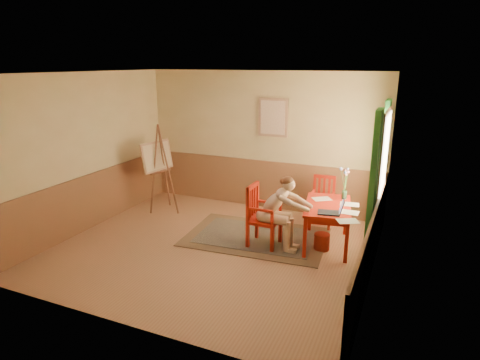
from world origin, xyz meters
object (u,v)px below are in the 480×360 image
at_px(chair_left, 261,216).
at_px(chair_back, 322,201).
at_px(table, 328,210).
at_px(laptop, 333,211).
at_px(figure, 278,209).
at_px(easel, 158,160).

relative_size(chair_left, chair_back, 1.12).
xyz_separation_m(table, chair_left, (-1.00, -0.40, -0.11)).
bearing_deg(laptop, chair_back, 108.67).
relative_size(figure, easel, 0.70).
relative_size(table, easel, 0.73).
bearing_deg(table, figure, -149.54).
xyz_separation_m(table, laptop, (0.15, -0.37, 0.14)).
bearing_deg(chair_left, chair_back, 60.25).
relative_size(table, chair_left, 1.25).
height_order(chair_back, easel, easel).
xyz_separation_m(chair_left, easel, (-2.52, 0.80, 0.54)).
bearing_deg(table, chair_left, -158.12).
xyz_separation_m(table, chair_back, (-0.27, 0.87, -0.17)).
height_order(table, figure, figure).
bearing_deg(figure, laptop, 3.19).
bearing_deg(figure, chair_left, 176.62).
distance_m(figure, laptop, 0.87).
height_order(chair_left, figure, figure).
bearing_deg(chair_left, easel, 162.44).
bearing_deg(chair_left, figure, -3.38).
xyz_separation_m(chair_back, laptop, (0.42, -1.25, 0.30)).
xyz_separation_m(chair_left, figure, (0.29, -0.02, 0.16)).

